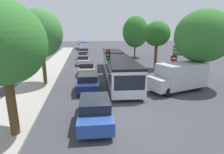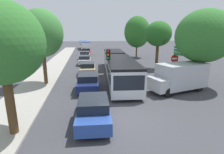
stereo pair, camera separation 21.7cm
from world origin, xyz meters
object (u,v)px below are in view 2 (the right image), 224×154
(tree_right_far, at_px, (137,33))
(queued_car_silver, at_px, (85,60))
(queued_car_navy, at_px, (88,82))
(traffic_light, at_px, (108,60))
(direction_sign_post, at_px, (178,54))
(tree_right_mid, at_px, (159,35))
(articulated_bus, at_px, (117,64))
(no_entry_sign, at_px, (174,65))
(white_van, at_px, (179,76))
(queued_car_tan, at_px, (88,68))
(tree_left_near, at_px, (1,43))
(tree_left_mid, at_px, (42,34))
(queued_car_blue, at_px, (93,110))
(city_bus_rear, at_px, (85,44))
(tree_right_near, at_px, (204,38))
(queued_car_white, at_px, (85,55))
(queued_car_red, at_px, (86,52))

(tree_right_far, bearing_deg, queued_car_silver, -146.88)
(queued_car_navy, xyz_separation_m, traffic_light, (1.81, 0.28, 1.78))
(direction_sign_post, bearing_deg, tree_right_far, -101.79)
(traffic_light, height_order, tree_right_mid, tree_right_mid)
(articulated_bus, xyz_separation_m, direction_sign_post, (6.19, -1.89, 1.18))
(no_entry_sign, bearing_deg, white_van, -14.14)
(queued_car_tan, xyz_separation_m, tree_left_near, (-3.78, -12.45, 3.62))
(queued_car_navy, height_order, direction_sign_post, direction_sign_post)
(queued_car_navy, xyz_separation_m, tree_left_mid, (-3.88, 2.11, 3.99))
(queued_car_blue, height_order, traffic_light, traffic_light)
(city_bus_rear, height_order, tree_right_near, tree_right_near)
(traffic_light, height_order, tree_right_near, tree_right_near)
(city_bus_rear, bearing_deg, queued_car_blue, 176.15)
(no_entry_sign, bearing_deg, queued_car_blue, -51.86)
(queued_car_navy, xyz_separation_m, tree_right_near, (10.07, -0.52, 3.66))
(articulated_bus, distance_m, tree_right_far, 16.77)
(tree_left_near, bearing_deg, queued_car_white, 81.98)
(city_bus_rear, height_order, queued_car_red, city_bus_rear)
(articulated_bus, bearing_deg, traffic_light, -15.40)
(white_van, bearing_deg, no_entry_sign, -119.60)
(queued_car_red, xyz_separation_m, direction_sign_post, (9.35, -22.30, 1.80))
(city_bus_rear, relative_size, tree_left_mid, 1.64)
(queued_car_silver, height_order, queued_car_red, queued_car_red)
(queued_car_tan, distance_m, traffic_light, 6.25)
(city_bus_rear, distance_m, tree_right_near, 42.38)
(white_van, distance_m, tree_left_near, 12.63)
(tree_left_near, bearing_deg, queued_car_red, 82.96)
(white_van, xyz_separation_m, direction_sign_post, (2.03, 4.05, 1.33))
(queued_car_red, height_order, no_entry_sign, no_entry_sign)
(queued_car_silver, height_order, no_entry_sign, no_entry_sign)
(queued_car_blue, xyz_separation_m, no_entry_sign, (7.86, 6.17, 1.17))
(city_bus_rear, bearing_deg, queued_car_red, 176.81)
(no_entry_sign, relative_size, tree_right_near, 0.42)
(queued_car_silver, bearing_deg, city_bus_rear, 3.13)
(queued_car_silver, relative_size, queued_car_white, 0.96)
(queued_car_red, distance_m, tree_right_near, 27.51)
(queued_car_blue, height_order, tree_right_far, tree_right_far)
(articulated_bus, xyz_separation_m, queued_car_blue, (-3.21, -10.20, -0.68))
(queued_car_navy, xyz_separation_m, no_entry_sign, (8.00, 0.46, 1.16))
(white_van, bearing_deg, queued_car_silver, -76.94)
(queued_car_tan, height_order, tree_right_mid, tree_right_mid)
(traffic_light, relative_size, direction_sign_post, 0.94)
(articulated_bus, relative_size, tree_left_mid, 2.40)
(city_bus_rear, height_order, queued_car_white, city_bus_rear)
(white_van, relative_size, tree_right_far, 0.67)
(articulated_bus, xyz_separation_m, queued_car_silver, (-3.55, 8.25, -0.68))
(no_entry_sign, bearing_deg, queued_car_silver, -146.29)
(no_entry_sign, height_order, tree_left_mid, tree_left_mid)
(city_bus_rear, height_order, tree_left_mid, tree_left_mid)
(queued_car_white, distance_m, tree_left_mid, 17.46)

